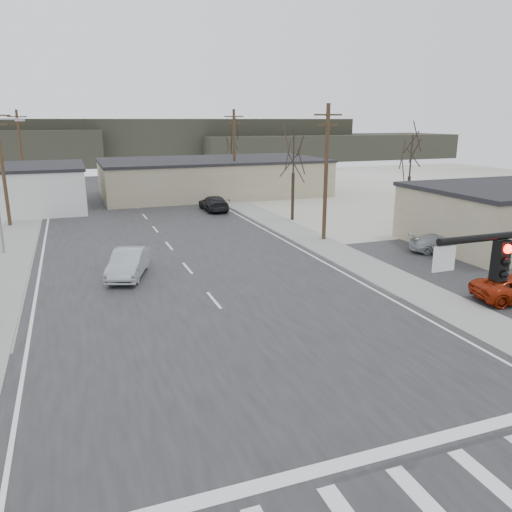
{
  "coord_description": "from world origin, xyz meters",
  "views": [
    {
      "loc": [
        -6.25,
        -14.99,
        8.87
      ],
      "look_at": [
        1.7,
        6.45,
        2.6
      ],
      "focal_mm": 35.0,
      "sensor_mm": 36.0,
      "label": 1
    }
  ],
  "objects": [
    {
      "name": "upole_right_a",
      "position": [
        11.5,
        18.0,
        5.22
      ],
      "size": [
        2.2,
        0.3,
        10.0
      ],
      "color": "#453520",
      "rests_on": "ground"
    },
    {
      "name": "upole_left_d",
      "position": [
        -11.5,
        52.0,
        5.22
      ],
      "size": [
        2.2,
        0.3,
        10.0
      ],
      "color": "#453520",
      "rests_on": "ground"
    },
    {
      "name": "car_far_b",
      "position": [
        -1.43,
        55.6,
        0.75
      ],
      "size": [
        2.76,
        4.46,
        1.42
      ],
      "primitive_type": "imported",
      "rotation": [
        0.0,
        0.0,
        -0.28
      ],
      "color": "black",
      "rests_on": "main_road"
    },
    {
      "name": "hill_center",
      "position": [
        15.0,
        96.0,
        4.5
      ],
      "size": [
        80.0,
        18.0,
        9.0
      ],
      "primitive_type": "cube",
      "color": "#333026",
      "rests_on": "ground"
    },
    {
      "name": "tree_right_mid",
      "position": [
        12.5,
        26.0,
        5.93
      ],
      "size": [
        3.74,
        3.74,
        8.33
      ],
      "color": "#33261F",
      "rests_on": "ground"
    },
    {
      "name": "hill_right",
      "position": [
        50.0,
        90.0,
        2.75
      ],
      "size": [
        60.0,
        18.0,
        5.5
      ],
      "primitive_type": "cube",
      "color": "#333026",
      "rests_on": "ground"
    },
    {
      "name": "sedan_crossing",
      "position": [
        -3.54,
        13.59,
        0.84
      ],
      "size": [
        3.13,
        5.09,
        1.58
      ],
      "primitive_type": "imported",
      "rotation": [
        0.0,
        0.0,
        -0.33
      ],
      "color": "#8F9599",
      "rests_on": "main_road"
    },
    {
      "name": "car_far_a",
      "position": [
        6.98,
        32.86,
        0.79
      ],
      "size": [
        2.12,
        5.12,
        1.48
      ],
      "primitive_type": "imported",
      "rotation": [
        0.0,
        0.0,
        3.15
      ],
      "color": "black",
      "rests_on": "main_road"
    },
    {
      "name": "ground",
      "position": [
        0.0,
        0.0,
        0.0
      ],
      "size": [
        140.0,
        140.0,
        0.0
      ],
      "primitive_type": "plane",
      "color": "silver",
      "rests_on": "ground"
    },
    {
      "name": "sidewalk_right",
      "position": [
        10.6,
        20.0,
        0.03
      ],
      "size": [
        3.0,
        90.0,
        0.06
      ],
      "primitive_type": "cube",
      "color": "gray",
      "rests_on": "ground"
    },
    {
      "name": "cross_road",
      "position": [
        0.0,
        0.0,
        0.02
      ],
      "size": [
        90.0,
        10.0,
        0.04
      ],
      "primitive_type": "cube",
      "color": "black",
      "rests_on": "ground"
    },
    {
      "name": "upole_left_c",
      "position": [
        -11.5,
        32.0,
        5.22
      ],
      "size": [
        2.2,
        0.3,
        10.0
      ],
      "color": "#453520",
      "rests_on": "ground"
    },
    {
      "name": "tree_right_far",
      "position": [
        15.0,
        52.0,
        5.58
      ],
      "size": [
        3.52,
        3.52,
        7.84
      ],
      "color": "#33261F",
      "rests_on": "ground"
    },
    {
      "name": "tree_lot",
      "position": [
        22.0,
        22.0,
        5.58
      ],
      "size": [
        3.52,
        3.52,
        7.84
      ],
      "color": "#33261F",
      "rests_on": "ground"
    },
    {
      "name": "upole_right_b",
      "position": [
        11.5,
        40.0,
        5.22
      ],
      "size": [
        2.2,
        0.3,
        10.0
      ],
      "color": "#453520",
      "rests_on": "ground"
    },
    {
      "name": "sidewalk_left",
      "position": [
        -10.6,
        20.0,
        0.03
      ],
      "size": [
        3.0,
        90.0,
        0.06
      ],
      "primitive_type": "cube",
      "color": "gray",
      "rests_on": "ground"
    },
    {
      "name": "building_right_far",
      "position": [
        10.0,
        44.0,
        2.15
      ],
      "size": [
        26.3,
        14.3,
        4.3
      ],
      "color": "tan",
      "rests_on": "ground"
    },
    {
      "name": "main_road",
      "position": [
        0.0,
        15.0,
        0.02
      ],
      "size": [
        18.0,
        110.0,
        0.05
      ],
      "primitive_type": "cube",
      "color": "black",
      "rests_on": "ground"
    },
    {
      "name": "car_parked_silver",
      "position": [
        17.21,
        11.71,
        0.64
      ],
      "size": [
        4.53,
        3.0,
        1.22
      ],
      "primitive_type": "imported",
      "rotation": [
        0.0,
        0.0,
        1.24
      ],
      "color": "#959A9F",
      "rests_on": "parking_lot"
    },
    {
      "name": "car_parked_dark_a",
      "position": [
        20.01,
        10.97,
        0.74
      ],
      "size": [
        4.26,
        2.03,
        1.41
      ],
      "primitive_type": "imported",
      "rotation": [
        0.0,
        0.0,
        1.48
      ],
      "color": "black",
      "rests_on": "parking_lot"
    }
  ]
}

